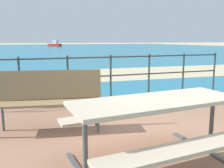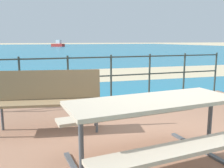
% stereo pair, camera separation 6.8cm
% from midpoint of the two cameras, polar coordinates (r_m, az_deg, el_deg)
% --- Properties ---
extents(ground_plane, '(240.00, 240.00, 0.00)m').
position_cam_midpoint_polar(ground_plane, '(3.67, 12.21, -13.46)').
color(ground_plane, beige).
extents(patio_paving, '(6.40, 5.20, 0.06)m').
position_cam_midpoint_polar(patio_paving, '(3.66, 12.23, -13.02)').
color(patio_paving, '#996B51').
rests_on(patio_paving, ground).
extents(sea_water, '(90.00, 90.00, 0.01)m').
position_cam_midpoint_polar(sea_water, '(42.91, -17.17, 7.76)').
color(sea_water, teal).
rests_on(sea_water, ground).
extents(beach_strip, '(54.12, 6.25, 0.01)m').
position_cam_midpoint_polar(beach_strip, '(10.34, -9.20, 1.96)').
color(beach_strip, beige).
rests_on(beach_strip, ground).
extents(picnic_table, '(1.96, 1.52, 0.78)m').
position_cam_midpoint_polar(picnic_table, '(2.69, 9.56, -7.30)').
color(picnic_table, '#BCAD93').
rests_on(picnic_table, patio_paving).
extents(park_bench, '(1.66, 0.70, 0.93)m').
position_cam_midpoint_polar(park_bench, '(3.93, -14.76, -2.47)').
color(park_bench, '#8C704C').
rests_on(park_bench, patio_paving).
extents(railing_fence, '(5.94, 0.04, 1.07)m').
position_cam_midpoint_polar(railing_fence, '(5.65, -0.65, 2.62)').
color(railing_fence, '#2D3833').
rests_on(railing_fence, patio_paving).
extents(boat_mid, '(3.10, 2.99, 1.46)m').
position_cam_midpoint_polar(boat_mid, '(56.83, -13.21, 8.90)').
color(boat_mid, red).
rests_on(boat_mid, sea_water).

